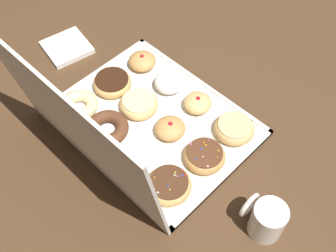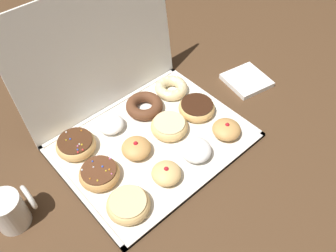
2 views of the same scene
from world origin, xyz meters
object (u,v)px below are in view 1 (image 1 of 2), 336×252
Objects in this scene: chocolate_frosted_donut_7 at (112,83)px; cruller_donut_11 at (79,105)px; jelly_filled_donut_1 at (198,103)px; jelly_filled_donut_5 at (171,128)px; napkin_stack at (67,47)px; powdered_filled_donut_9 at (137,156)px; jelly_filled_donut_3 at (142,61)px; glazed_ring_donut_6 at (140,103)px; powdered_filled_donut_2 at (169,82)px; donut_box at (154,121)px; chocolate_cake_ring_donut_10 at (108,128)px; glazed_ring_donut_0 at (234,128)px; sprinkle_donut_8 at (169,185)px; sprinkle_donut_4 at (205,155)px; coffee_mug at (266,219)px.

chocolate_frosted_donut_7 and cruller_donut_11 have the same top height.
jelly_filled_donut_1 is 0.12m from jelly_filled_donut_5.
jelly_filled_donut_1 is at bearing -166.84° from napkin_stack.
napkin_stack is (0.49, -0.14, -0.02)m from powdered_filled_donut_9.
glazed_ring_donut_6 is (-0.12, 0.12, -0.00)m from jelly_filled_donut_3.
cruller_donut_11 is at bearing 62.39° from powdered_filled_donut_2.
chocolate_cake_ring_donut_10 reaches higher than donut_box.
napkin_stack is (0.37, 0.11, -0.02)m from powdered_filled_donut_2.
cruller_donut_11 is (0.38, 0.25, -0.00)m from glazed_ring_donut_0.
sprinkle_donut_8 is (-0.18, 0.13, 0.03)m from donut_box.
donut_box is 4.51× the size of chocolate_cake_ring_donut_10.
chocolate_frosted_donut_7 is at bearing -27.60° from powdered_filled_donut_9.
cruller_donut_11 is 0.27m from napkin_stack.
chocolate_cake_ring_donut_10 is (0.25, -0.01, -0.00)m from sprinkle_donut_8.
jelly_filled_donut_3 reaches higher than glazed_ring_donut_6.
chocolate_frosted_donut_7 is 0.28m from powdered_filled_donut_9.
jelly_filled_donut_1 reaches higher than sprinkle_donut_4.
sprinkle_donut_8 is at bearing 179.35° from cruller_donut_11.
glazed_ring_donut_0 is at bearing -91.30° from sprinkle_donut_8.
glazed_ring_donut_6 is 1.02× the size of cruller_donut_11.
sprinkle_donut_4 reaches higher than glazed_ring_donut_6.
jelly_filled_donut_3 is 0.78× the size of cruller_donut_11.
powdered_filled_donut_2 is 1.04× the size of jelly_filled_donut_3.
powdered_filled_donut_9 reaches higher than chocolate_frosted_donut_7.
jelly_filled_donut_1 is 0.28m from sprinkle_donut_8.
glazed_ring_donut_6 is 0.49m from coffee_mug.
powdered_filled_donut_9 is 0.51m from napkin_stack.
jelly_filled_donut_3 is 0.17m from glazed_ring_donut_6.
cruller_donut_11 reaches higher than chocolate_cake_ring_donut_10.
donut_box is 0.42m from napkin_stack.
napkin_stack is at bearing -0.60° from sprinkle_donut_4.
sprinkle_donut_8 is at bearing 134.26° from powdered_filled_donut_2.
sprinkle_donut_8 is at bearing 179.26° from powdered_filled_donut_9.
sprinkle_donut_8 is at bearing 177.92° from chocolate_cake_ring_donut_10.
powdered_filled_donut_2 reaches higher than glazed_ring_donut_0.
jelly_filled_donut_3 is 0.27m from chocolate_cake_ring_donut_10.
coffee_mug is 0.85m from napkin_stack.
jelly_filled_donut_3 is (0.18, -0.13, 0.03)m from donut_box.
sprinkle_donut_8 reaches higher than cruller_donut_11.
jelly_filled_donut_1 is at bearing 179.01° from jelly_filled_donut_3.
sprinkle_donut_8 is 0.37m from cruller_donut_11.
donut_box is 4.64× the size of sprinkle_donut_8.
jelly_filled_donut_5 reaches higher than jelly_filled_donut_3.
powdered_filled_donut_9 is (0.13, 0.13, -0.00)m from sprinkle_donut_4.
chocolate_frosted_donut_7 is at bearing -0.29° from donut_box.
napkin_stack is at bearing 10.81° from glazed_ring_donut_0.
napkin_stack is at bearing -12.74° from sprinkle_donut_8.
jelly_filled_donut_5 is at bearing -153.13° from cruller_donut_11.
powdered_filled_donut_2 is 0.17m from jelly_filled_donut_5.
powdered_filled_donut_9 is (0.12, -0.00, -0.00)m from sprinkle_donut_8.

